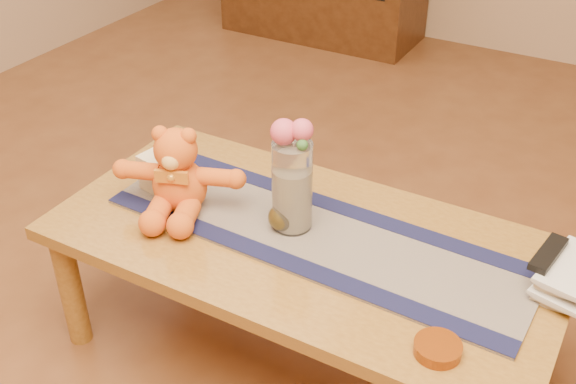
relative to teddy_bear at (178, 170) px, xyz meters
The scene contains 25 objects.
floor 0.69m from the teddy_bear, ahead, with size 5.50×5.50×0.00m, color brown.
coffee_table_top 0.41m from the teddy_bear, ahead, with size 1.40×0.70×0.04m, color brown.
table_leg_fl 0.52m from the teddy_bear, 137.97° to the right, with size 0.07×0.07×0.41m, color brown.
table_leg_bl 0.57m from the teddy_bear, 127.71° to the left, with size 0.07×0.07×0.41m, color brown.
table_leg_br 1.14m from the teddy_bear, 18.60° to the left, with size 0.07×0.07×0.41m, color brown.
persian_runner 0.43m from the teddy_bear, ahead, with size 1.20×0.35×0.01m, color #1D163F.
runner_border_near 0.42m from the teddy_bear, 10.66° to the right, with size 1.20×0.06×0.00m, color #121437.
runner_border_far 0.47m from the teddy_bear, 27.94° to the left, with size 1.20×0.06×0.00m, color #121437.
teddy_bear is the anchor object (origin of this frame).
pillar_candle 0.14m from the teddy_bear, 156.70° to the left, with size 0.09×0.09×0.11m, color beige.
candle_wick 0.12m from the teddy_bear, 156.70° to the left, with size 0.00×0.00×0.01m, color black.
glass_vase 0.34m from the teddy_bear, 12.40° to the left, with size 0.11×0.11×0.26m, color silver.
potpourri_fill 0.34m from the teddy_bear, 12.40° to the left, with size 0.09×0.09×0.18m, color beige.
rose_left 0.36m from the teddy_bear, 11.40° to the left, with size 0.07×0.07×0.07m, color #D84C66.
rose_right 0.40m from the teddy_bear, 12.32° to the left, with size 0.06×0.06×0.06m, color #D84C66.
blue_flower_back 0.39m from the teddy_bear, 17.60° to the left, with size 0.04×0.04×0.04m, color #49599E.
blue_flower_side 0.35m from the teddy_bear, 17.19° to the left, with size 0.04×0.04×0.04m, color #49599E.
leaf_sprig 0.40m from the teddy_bear, ahead, with size 0.03×0.03×0.03m, color #33662D.
bronze_ball 0.32m from the teddy_bear, ahead, with size 0.08×0.08×0.08m, color brown.
book_bottom 1.01m from the teddy_bear, 11.30° to the left, with size 0.17×0.22×0.02m, color beige.
book_lower 1.02m from the teddy_bear, 10.99° to the left, with size 0.16×0.22×0.02m, color beige.
book_upper 1.01m from the teddy_bear, 11.58° to the left, with size 0.17×0.22×0.02m, color beige.
book_top 1.01m from the teddy_bear, 11.12° to the left, with size 0.16×0.22×0.02m, color beige.
tv_remote 1.01m from the teddy_bear, 10.76° to the left, with size 0.04×0.16×0.02m, color black.
amber_dish 0.87m from the teddy_bear, 12.15° to the right, with size 0.11×0.11×0.03m, color #BF5914.
Camera 1 is at (0.71, -1.35, 1.60)m, focal length 43.32 mm.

